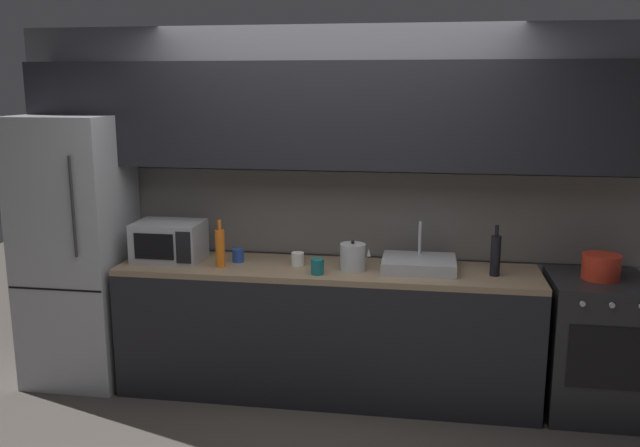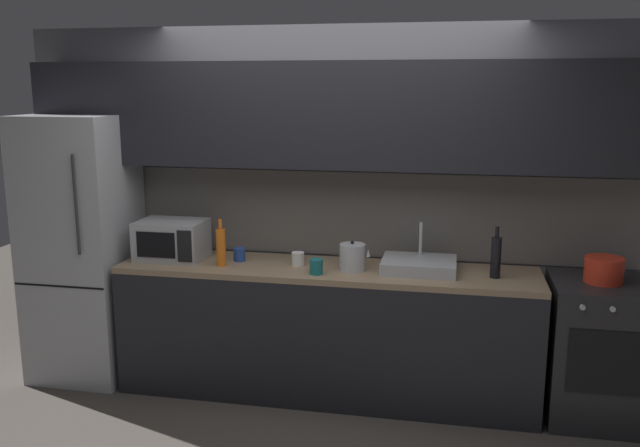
{
  "view_description": "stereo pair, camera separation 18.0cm",
  "coord_description": "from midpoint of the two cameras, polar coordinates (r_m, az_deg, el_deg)",
  "views": [
    {
      "loc": [
        0.64,
        -3.39,
        2.1
      ],
      "look_at": [
        -0.04,
        0.9,
        1.2
      ],
      "focal_mm": 37.66,
      "sensor_mm": 36.0,
      "label": 1
    },
    {
      "loc": [
        0.82,
        -3.36,
        2.1
      ],
      "look_at": [
        -0.04,
        0.9,
        1.2
      ],
      "focal_mm": 37.66,
      "sensor_mm": 36.0,
      "label": 2
    }
  ],
  "objects": [
    {
      "name": "back_wall",
      "position": [
        4.66,
        2.34,
        4.94
      ],
      "size": [
        4.55,
        0.44,
        2.5
      ],
      "color": "slate",
      "rests_on": "ground"
    },
    {
      "name": "microwave",
      "position": [
        4.79,
        -11.43,
        -1.35
      ],
      "size": [
        0.46,
        0.35,
        0.27
      ],
      "color": "#A8AAAF",
      "rests_on": "counter_run"
    },
    {
      "name": "oven_range",
      "position": [
        4.69,
        23.48,
        -9.88
      ],
      "size": [
        0.6,
        0.62,
        0.9
      ],
      "color": "#232326",
      "rests_on": "ground"
    },
    {
      "name": "mug_teal",
      "position": [
        4.32,
        0.88,
        -3.69
      ],
      "size": [
        0.08,
        0.08,
        0.1
      ],
      "primitive_type": "cylinder",
      "color": "#19666B",
      "rests_on": "counter_run"
    },
    {
      "name": "kettle",
      "position": [
        4.41,
        3.94,
        -2.89
      ],
      "size": [
        0.2,
        0.17,
        0.2
      ],
      "color": "#B7BABF",
      "rests_on": "counter_run"
    },
    {
      "name": "mug_blue",
      "position": [
        4.66,
        -5.77,
        -2.65
      ],
      "size": [
        0.08,
        0.08,
        0.09
      ],
      "primitive_type": "cylinder",
      "color": "#234299",
      "rests_on": "counter_run"
    },
    {
      "name": "refrigerator",
      "position": [
        5.09,
        -18.56,
        -1.97
      ],
      "size": [
        0.68,
        0.69,
        1.9
      ],
      "color": "#ADAFB5",
      "rests_on": "ground"
    },
    {
      "name": "cooking_pot",
      "position": [
        4.53,
        24.04,
        -3.62
      ],
      "size": [
        0.24,
        0.24,
        0.16
      ],
      "color": "red",
      "rests_on": "oven_range"
    },
    {
      "name": "sink_basin",
      "position": [
        4.46,
        9.56,
        -3.5
      ],
      "size": [
        0.48,
        0.38,
        0.3
      ],
      "color": "#ADAFB5",
      "rests_on": "counter_run"
    },
    {
      "name": "mug_white",
      "position": [
        4.54,
        -0.75,
        -3.02
      ],
      "size": [
        0.09,
        0.09,
        0.09
      ],
      "primitive_type": "cylinder",
      "color": "silver",
      "rests_on": "counter_run"
    },
    {
      "name": "counter_run",
      "position": [
        4.64,
        1.64,
        -9.11
      ],
      "size": [
        2.81,
        0.6,
        0.9
      ],
      "color": "black",
      "rests_on": "ground"
    },
    {
      "name": "wine_bottle_dark",
      "position": [
        4.39,
        15.86,
        -2.74
      ],
      "size": [
        0.06,
        0.06,
        0.33
      ],
      "color": "black",
      "rests_on": "counter_run"
    },
    {
      "name": "wine_bottle_orange",
      "position": [
        4.54,
        -7.3,
        -1.97
      ],
      "size": [
        0.06,
        0.06,
        0.32
      ],
      "color": "orange",
      "rests_on": "counter_run"
    }
  ]
}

